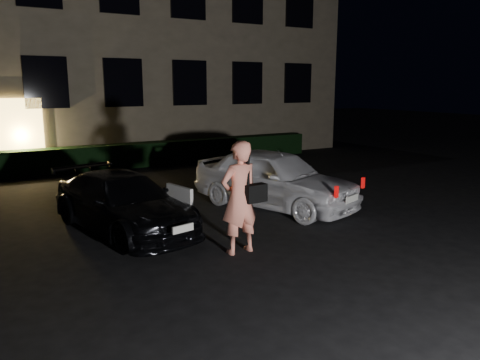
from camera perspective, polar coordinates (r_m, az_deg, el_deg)
ground at (r=8.30m, az=9.30°, el=-9.19°), size 80.00×80.00×0.00m
building at (r=21.75m, az=-17.63°, el=19.12°), size 20.00×8.11×12.00m
hedge at (r=17.37m, az=-13.20°, el=2.94°), size 15.00×0.70×0.85m
sedan at (r=9.77m, az=-14.02°, el=-2.66°), size 2.42×4.24×1.16m
hatch at (r=11.26m, az=4.20°, el=0.21°), size 2.98×4.52×1.43m
man at (r=8.10m, az=-0.03°, el=-2.14°), size 0.85×0.53×1.99m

